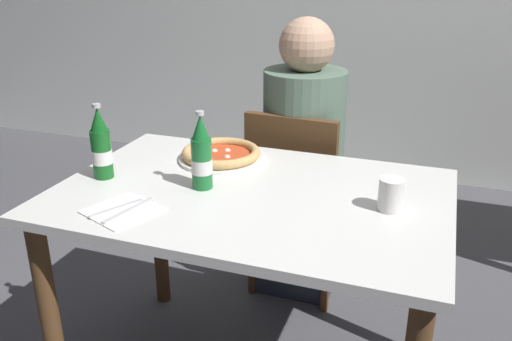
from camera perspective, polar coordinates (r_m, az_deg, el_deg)
dining_table_main at (r=1.70m, az=-0.57°, el=-5.74°), size 1.20×0.80×0.75m
chair_behind_table at (r=2.29m, az=4.45°, el=-2.44°), size 0.43×0.43×0.85m
diner_seated at (r=2.30m, az=4.97°, el=0.35°), size 0.34×0.34×1.21m
pizza_margherita_near at (r=1.90m, az=-3.73°, el=1.71°), size 0.30×0.30×0.04m
beer_bottle_left at (r=1.65m, az=-5.83°, el=1.52°), size 0.07×0.07×0.25m
beer_bottle_center at (r=1.79m, az=-16.17°, el=2.41°), size 0.07×0.07×0.25m
napkin_with_cutlery at (r=1.57m, az=-14.02°, el=-4.14°), size 0.23×0.23×0.01m
paper_cup at (r=1.56m, az=14.18°, el=-2.50°), size 0.07×0.07×0.09m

